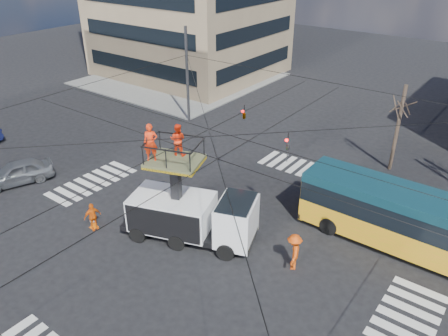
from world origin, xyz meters
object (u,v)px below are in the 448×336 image
utility_truck (192,205)px  city_bus (421,224)px  flagger (294,252)px  worker_ground (93,217)px  parked_car_a (17,172)px  traffic_cone (93,222)px

utility_truck → city_bus: bearing=11.3°
city_bus → flagger: (-4.38, -4.74, -0.77)m
worker_ground → parked_car_a: worker_ground is taller
traffic_cone → worker_ground: size_ratio=0.45×
utility_truck → parked_car_a: bearing=170.7°
utility_truck → city_bus: 11.40m
utility_truck → traffic_cone: (-4.98, -2.57, -1.69)m
utility_truck → city_bus: size_ratio=0.61×
city_bus → flagger: bearing=-132.4°
traffic_cone → city_bus: bearing=29.5°
city_bus → flagger: 6.50m
flagger → parked_car_a: size_ratio=0.43×
utility_truck → city_bus: utility_truck is taller
traffic_cone → parked_car_a: parked_car_a is taller
city_bus → traffic_cone: size_ratio=16.46×
worker_ground → flagger: (10.27, 3.71, 0.14)m
traffic_cone → flagger: size_ratio=0.38×
city_bus → worker_ground: size_ratio=7.40×
worker_ground → utility_truck: bearing=-46.7°
flagger → parked_car_a: (-18.35, -3.35, -0.20)m
utility_truck → city_bus: (9.81, 5.80, -0.33)m
worker_ground → parked_car_a: size_ratio=0.37×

